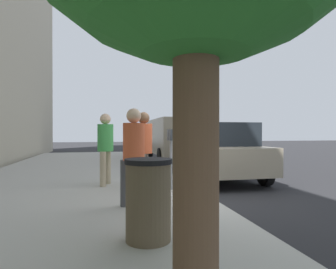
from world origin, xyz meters
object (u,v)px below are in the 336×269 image
object	(u,v)px
parking_officer	(105,143)
parked_van_far	(172,137)
trash_bin	(148,199)
parked_sedan_near	(217,151)
pedestrian_bystander	(134,149)
parking_meter	(171,146)
pedestrian_at_meter	(144,144)

from	to	relation	value
parking_officer	parked_van_far	xyz separation A→B (m)	(7.51, -3.48, 0.03)
trash_bin	parked_sedan_near	bearing A→B (deg)	-29.96
pedestrian_bystander	parking_officer	world-z (taller)	parking_officer
parking_meter	pedestrian_bystander	world-z (taller)	pedestrian_bystander
pedestrian_bystander	parked_van_far	size ratio (longest dim) A/B	0.34
parking_meter	parked_sedan_near	world-z (taller)	parked_sedan_near
pedestrian_bystander	parked_van_far	xyz separation A→B (m)	(9.85, -2.98, 0.07)
pedestrian_at_meter	parked_van_far	distance (m)	8.79
pedestrian_bystander	parking_officer	distance (m)	2.39
pedestrian_bystander	parked_sedan_near	size ratio (longest dim) A/B	0.40
parked_sedan_near	parking_meter	bearing A→B (deg)	136.53
pedestrian_at_meter	parking_officer	world-z (taller)	parking_officer
parking_officer	parked_van_far	size ratio (longest dim) A/B	0.35
pedestrian_at_meter	parked_sedan_near	xyz separation A→B (m)	(2.05, -2.62, -0.33)
parked_sedan_near	trash_bin	xyz separation A→B (m)	(-5.14, 2.96, -0.24)
parking_officer	trash_bin	size ratio (longest dim) A/B	1.79
parking_meter	pedestrian_bystander	size ratio (longest dim) A/B	0.80
parking_meter	parked_van_far	bearing A→B (deg)	-13.26
parked_sedan_near	trash_bin	distance (m)	5.93
parked_sedan_near	pedestrian_bystander	bearing A→B (deg)	139.64
trash_bin	parking_meter	bearing A→B (deg)	-17.76
parked_sedan_near	trash_bin	size ratio (longest dim) A/B	4.36
pedestrian_at_meter	trash_bin	bearing A→B (deg)	-78.59
parking_officer	pedestrian_at_meter	bearing A→B (deg)	-27.01
trash_bin	pedestrian_bystander	bearing A→B (deg)	0.83
parking_meter	trash_bin	distance (m)	3.23
parking_officer	trash_bin	world-z (taller)	parking_officer
pedestrian_bystander	trash_bin	world-z (taller)	pedestrian_bystander
parked_sedan_near	parked_van_far	bearing A→B (deg)	0.00
parking_meter	parked_sedan_near	distance (m)	2.90
pedestrian_bystander	parking_officer	bearing A→B (deg)	45.85
pedestrian_bystander	parked_van_far	bearing A→B (deg)	17.05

